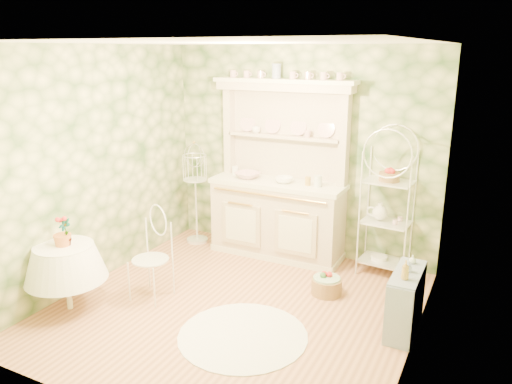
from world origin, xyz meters
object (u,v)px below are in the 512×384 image
at_px(cafe_chair, 150,259).
at_px(birdcage_stand, 196,189).
at_px(bakers_rack, 387,203).
at_px(side_shelf, 405,304).
at_px(floor_basket, 327,283).
at_px(round_table, 68,282).
at_px(kitchen_dresser, 278,171).

height_order(cafe_chair, birdcage_stand, birdcage_stand).
xyz_separation_m(bakers_rack, side_shelf, (0.49, -1.23, -0.61)).
relative_size(side_shelf, cafe_chair, 0.72).
xyz_separation_m(bakers_rack, floor_basket, (-0.43, -0.85, -0.77)).
relative_size(side_shelf, round_table, 1.10).
bearing_deg(kitchen_dresser, cafe_chair, -112.87).
distance_m(birdcage_stand, floor_basket, 2.37).
bearing_deg(cafe_chair, round_table, -114.34).
bearing_deg(kitchen_dresser, floor_basket, -39.07).
relative_size(round_table, birdcage_stand, 0.39).
relative_size(birdcage_stand, floor_basket, 4.03).
bearing_deg(floor_basket, birdcage_stand, 162.26).
distance_m(kitchen_dresser, round_table, 2.81).
xyz_separation_m(cafe_chair, birdcage_stand, (-0.48, 1.64, 0.31)).
distance_m(bakers_rack, cafe_chair, 2.81).
relative_size(bakers_rack, side_shelf, 2.72).
height_order(kitchen_dresser, side_shelf, kitchen_dresser).
xyz_separation_m(kitchen_dresser, bakers_rack, (1.39, 0.07, -0.25)).
xyz_separation_m(round_table, cafe_chair, (0.63, 0.59, 0.16)).
bearing_deg(bakers_rack, floor_basket, -111.47).
bearing_deg(round_table, birdcage_stand, 86.30).
bearing_deg(bakers_rack, kitchen_dresser, -171.86).
height_order(bakers_rack, cafe_chair, bakers_rack).
bearing_deg(round_table, bakers_rack, 40.91).
bearing_deg(floor_basket, bakers_rack, 63.11).
distance_m(side_shelf, cafe_chair, 2.67).
distance_m(bakers_rack, floor_basket, 1.22).
height_order(round_table, birdcage_stand, birdcage_stand).
relative_size(bakers_rack, floor_basket, 4.66).
height_order(side_shelf, cafe_chair, cafe_chair).
xyz_separation_m(kitchen_dresser, round_table, (-1.35, -2.31, -0.85)).
height_order(round_table, cafe_chair, cafe_chair).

